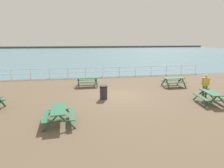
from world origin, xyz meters
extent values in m
cube|color=brown|center=(0.00, 0.00, -0.10)|extent=(30.00, 24.00, 0.20)
cube|color=teal|center=(0.00, 52.75, 0.00)|extent=(142.00, 90.00, 0.01)
cube|color=#4C4C47|center=(0.00, 95.75, 0.00)|extent=(142.00, 6.00, 1.80)
cube|color=white|center=(0.00, 7.75, 1.05)|extent=(23.00, 0.06, 0.06)
cube|color=white|center=(0.00, 7.75, 0.58)|extent=(23.00, 0.05, 0.05)
cylinder|color=white|center=(-9.58, 7.75, 0.53)|extent=(0.07, 0.07, 1.05)
cylinder|color=white|center=(-7.67, 7.75, 0.53)|extent=(0.07, 0.07, 1.05)
cylinder|color=white|center=(-5.75, 7.75, 0.53)|extent=(0.07, 0.07, 1.05)
cylinder|color=white|center=(-3.83, 7.75, 0.53)|extent=(0.07, 0.07, 1.05)
cylinder|color=white|center=(-1.92, 7.75, 0.53)|extent=(0.07, 0.07, 1.05)
cylinder|color=white|center=(0.00, 7.75, 0.53)|extent=(0.07, 0.07, 1.05)
cylinder|color=white|center=(1.92, 7.75, 0.53)|extent=(0.07, 0.07, 1.05)
cylinder|color=white|center=(3.83, 7.75, 0.53)|extent=(0.07, 0.07, 1.05)
cylinder|color=white|center=(5.75, 7.75, 0.53)|extent=(0.07, 0.07, 1.05)
cylinder|color=white|center=(7.67, 7.75, 0.53)|extent=(0.07, 0.07, 1.05)
cylinder|color=white|center=(9.58, 7.75, 0.53)|extent=(0.07, 0.07, 1.05)
cylinder|color=white|center=(11.50, 7.75, 0.53)|extent=(0.07, 0.07, 1.05)
cube|color=#286B47|center=(-3.81, -4.26, 0.75)|extent=(0.80, 1.84, 0.05)
cube|color=#286B47|center=(-4.43, -4.29, 0.45)|extent=(0.36, 1.81, 0.04)
cube|color=#286B47|center=(-3.19, -4.23, 0.45)|extent=(0.36, 1.81, 0.04)
cube|color=#1E5035|center=(-4.23, -3.50, 0.38)|extent=(0.80, 0.12, 0.79)
cube|color=#1E5035|center=(-3.48, -3.46, 0.38)|extent=(0.80, 0.12, 0.79)
cube|color=#1E5035|center=(-3.85, -3.48, 0.42)|extent=(1.50, 0.14, 0.04)
cube|color=#1E5035|center=(-4.14, -5.06, 0.38)|extent=(0.80, 0.12, 0.79)
cube|color=#1E5035|center=(-3.39, -5.02, 0.38)|extent=(0.80, 0.12, 0.79)
cube|color=#1E5035|center=(-3.77, -5.04, 0.42)|extent=(1.50, 0.14, 0.04)
cube|color=#286B47|center=(5.58, 2.00, 0.75)|extent=(1.82, 0.75, 0.05)
cube|color=#286B47|center=(5.56, 2.62, 0.45)|extent=(1.81, 0.31, 0.04)
cube|color=#286B47|center=(5.60, 1.38, 0.45)|extent=(1.81, 0.31, 0.04)
cube|color=#1E5035|center=(6.35, 2.40, 0.38)|extent=(0.10, 0.79, 0.79)
cube|color=#1E5035|center=(6.37, 1.65, 0.38)|extent=(0.10, 0.79, 0.79)
cube|color=#1E5035|center=(6.36, 2.02, 0.42)|extent=(0.10, 1.50, 0.04)
cube|color=#1E5035|center=(4.79, 2.36, 0.38)|extent=(0.10, 0.79, 0.79)
cube|color=#1E5035|center=(4.81, 1.61, 0.38)|extent=(0.10, 0.79, 0.79)
cube|color=#1E5035|center=(4.80, 1.98, 0.42)|extent=(0.10, 1.50, 0.04)
cube|color=#286B47|center=(5.59, -2.85, 0.75)|extent=(0.97, 1.89, 0.05)
cube|color=#286B47|center=(4.97, -2.75, 0.45)|extent=(0.54, 1.82, 0.04)
cube|color=#286B47|center=(6.20, -2.95, 0.45)|extent=(0.54, 1.82, 0.04)
cube|color=#1E5035|center=(5.34, -2.02, 0.38)|extent=(0.80, 0.20, 0.79)
cube|color=#1E5035|center=(6.08, -2.14, 0.38)|extent=(0.80, 0.20, 0.79)
cube|color=#1E5035|center=(5.71, -2.08, 0.42)|extent=(1.49, 0.29, 0.04)
cube|color=#1E5035|center=(5.09, -3.56, 0.38)|extent=(0.80, 0.20, 0.79)
cube|color=#1E5035|center=(5.84, -3.68, 0.38)|extent=(0.80, 0.20, 0.79)
cube|color=#1E5035|center=(5.46, -3.62, 0.42)|extent=(1.49, 0.29, 0.04)
cube|color=#286B47|center=(-1.96, 3.50, 0.75)|extent=(1.82, 0.75, 0.05)
cube|color=#286B47|center=(-1.97, 4.12, 0.45)|extent=(1.81, 0.31, 0.04)
cube|color=#286B47|center=(-1.94, 2.88, 0.45)|extent=(1.81, 0.31, 0.04)
cube|color=#1E5035|center=(-1.19, 3.89, 0.38)|extent=(0.10, 0.79, 0.79)
cube|color=#1E5035|center=(-1.17, 3.14, 0.38)|extent=(0.10, 0.79, 0.79)
cube|color=#1E5035|center=(-1.18, 3.52, 0.42)|extent=(0.10, 1.50, 0.04)
cube|color=#1E5035|center=(-2.75, 3.85, 0.38)|extent=(0.10, 0.79, 0.79)
cube|color=#1E5035|center=(-2.73, 3.10, 0.38)|extent=(0.10, 0.79, 0.79)
cube|color=#1E5035|center=(-2.74, 3.48, 0.42)|extent=(0.10, 1.50, 0.04)
cube|color=#1E5035|center=(-7.37, -1.40, 0.38)|extent=(0.16, 0.80, 0.79)
cylinder|color=#4C4233|center=(6.21, -1.56, 0.42)|extent=(0.14, 0.14, 0.85)
cylinder|color=#4C4233|center=(6.05, -1.48, 0.42)|extent=(0.14, 0.14, 0.85)
cube|color=gold|center=(6.13, -1.52, 1.14)|extent=(0.40, 0.34, 0.58)
cylinder|color=gold|center=(6.33, -1.61, 1.17)|extent=(0.09, 0.09, 0.52)
cylinder|color=gold|center=(5.93, -1.42, 1.17)|extent=(0.09, 0.09, 0.52)
sphere|color=beige|center=(6.13, -1.52, 1.54)|extent=(0.23, 0.23, 0.23)
cylinder|color=#2D2D33|center=(-1.08, -0.63, 0.42)|extent=(0.52, 0.52, 0.85)
cylinder|color=black|center=(-1.08, -0.63, 0.90)|extent=(0.55, 0.55, 0.10)
camera|label=1|loc=(-2.86, -13.51, 4.02)|focal=31.02mm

